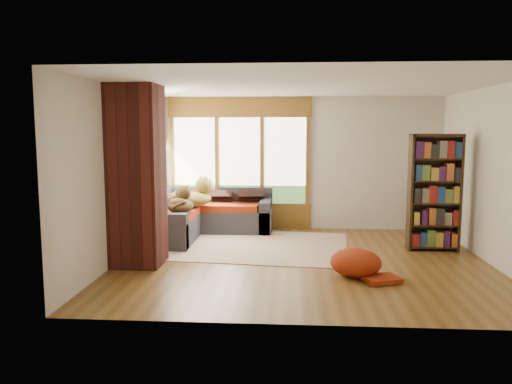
% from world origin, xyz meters
% --- Properties ---
extents(floor, '(5.50, 5.50, 0.00)m').
position_xyz_m(floor, '(0.00, 0.00, 0.00)').
color(floor, brown).
rests_on(floor, ground).
extents(ceiling, '(5.50, 5.50, 0.00)m').
position_xyz_m(ceiling, '(0.00, 0.00, 2.60)').
color(ceiling, white).
extents(wall_back, '(5.50, 0.04, 2.60)m').
position_xyz_m(wall_back, '(0.00, 2.50, 1.30)').
color(wall_back, silver).
rests_on(wall_back, ground).
extents(wall_front, '(5.50, 0.04, 2.60)m').
position_xyz_m(wall_front, '(0.00, -2.50, 1.30)').
color(wall_front, silver).
rests_on(wall_front, ground).
extents(wall_left, '(0.04, 5.00, 2.60)m').
position_xyz_m(wall_left, '(-2.75, 0.00, 1.30)').
color(wall_left, silver).
rests_on(wall_left, ground).
extents(wall_right, '(0.04, 5.00, 2.60)m').
position_xyz_m(wall_right, '(2.75, 0.00, 1.30)').
color(wall_right, silver).
rests_on(wall_right, ground).
extents(windows_back, '(2.82, 0.10, 1.90)m').
position_xyz_m(windows_back, '(-1.20, 2.47, 1.35)').
color(windows_back, brown).
rests_on(windows_back, wall_back).
extents(windows_left, '(0.10, 2.62, 1.90)m').
position_xyz_m(windows_left, '(-2.72, 1.20, 1.35)').
color(windows_left, brown).
rests_on(windows_left, wall_left).
extents(roller_blind, '(0.03, 0.72, 0.90)m').
position_xyz_m(roller_blind, '(-2.69, 2.03, 1.75)').
color(roller_blind, '#758954').
rests_on(roller_blind, wall_left).
extents(brick_chimney, '(0.70, 0.70, 2.60)m').
position_xyz_m(brick_chimney, '(-2.40, -0.35, 1.30)').
color(brick_chimney, '#471914').
rests_on(brick_chimney, ground).
extents(sectional_sofa, '(2.20, 2.20, 0.80)m').
position_xyz_m(sectional_sofa, '(-1.95, 1.70, 0.30)').
color(sectional_sofa, '#25242F').
rests_on(sectional_sofa, ground).
extents(area_rug, '(3.41, 2.73, 0.01)m').
position_xyz_m(area_rug, '(-0.84, 0.92, 0.01)').
color(area_rug, beige).
rests_on(area_rug, ground).
extents(bookshelf, '(0.81, 0.27, 1.90)m').
position_xyz_m(bookshelf, '(2.14, 0.82, 0.95)').
color(bookshelf, '#352111').
rests_on(bookshelf, ground).
extents(pouf, '(0.90, 0.90, 0.37)m').
position_xyz_m(pouf, '(0.70, -0.74, 0.20)').
color(pouf, '#9A2608').
rests_on(pouf, area_rug).
extents(dog_tan, '(0.98, 0.95, 0.48)m').
position_xyz_m(dog_tan, '(-1.96, 1.60, 0.78)').
color(dog_tan, brown).
rests_on(dog_tan, sectional_sofa).
extents(dog_brindle, '(0.46, 0.73, 0.39)m').
position_xyz_m(dog_brindle, '(-2.06, 1.01, 0.73)').
color(dog_brindle, black).
rests_on(dog_brindle, sectional_sofa).
extents(throw_pillows, '(1.98, 1.68, 0.45)m').
position_xyz_m(throw_pillows, '(-1.92, 1.85, 0.79)').
color(throw_pillows, '#30201E').
rests_on(throw_pillows, sectional_sofa).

